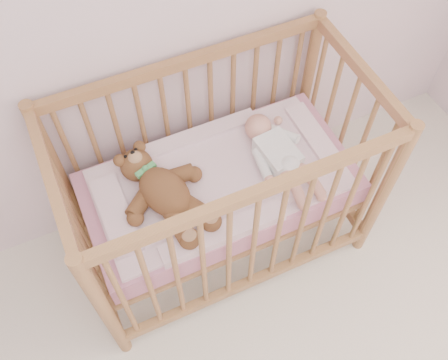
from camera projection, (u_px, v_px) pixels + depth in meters
crib at (219, 186)px, 2.29m from camera, size 1.36×0.76×1.00m
mattress at (220, 188)px, 2.30m from camera, size 1.22×0.62×0.13m
blanket at (219, 179)px, 2.24m from camera, size 1.10×0.58×0.06m
baby at (278, 152)px, 2.23m from camera, size 0.32×0.58×0.13m
teddy_bear at (165, 193)px, 2.09m from camera, size 0.57×0.68×0.16m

